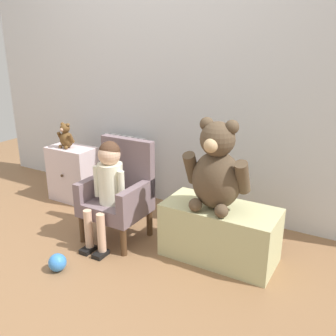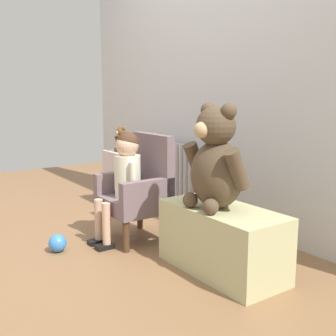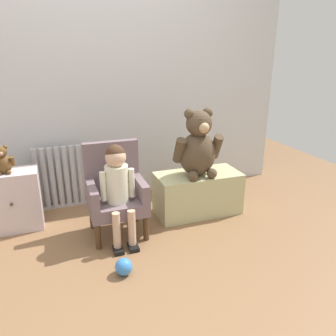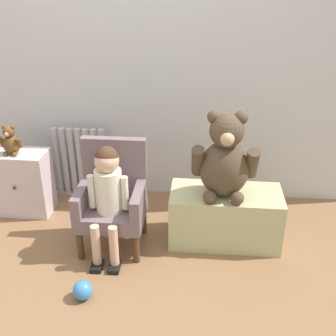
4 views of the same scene
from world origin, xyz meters
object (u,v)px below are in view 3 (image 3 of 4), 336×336
at_px(child_armchair, 115,191).
at_px(low_bench, 198,193).
at_px(radiator, 60,178).
at_px(child_figure, 117,180).
at_px(large_teddy_bear, 198,147).
at_px(toy_ball, 124,267).
at_px(small_dresser, 13,200).
at_px(small_teddy_bear, 3,161).

relative_size(child_armchair, low_bench, 0.97).
bearing_deg(radiator, child_figure, -61.32).
relative_size(radiator, large_teddy_bear, 1.01).
xyz_separation_m(child_armchair, child_figure, (0.00, -0.11, 0.14)).
distance_m(low_bench, toy_ball, 1.04).
bearing_deg(low_bench, child_figure, -165.00).
bearing_deg(toy_ball, small_dresser, 127.98).
bearing_deg(child_armchair, radiator, 123.00).
xyz_separation_m(large_teddy_bear, small_teddy_bear, (-1.49, 0.24, -0.03)).
distance_m(large_teddy_bear, toy_ball, 1.14).
relative_size(radiator, child_armchair, 0.81).
bearing_deg(radiator, large_teddy_bear, -26.53).
distance_m(child_figure, small_teddy_bear, 0.88).
bearing_deg(large_teddy_bear, small_teddy_bear, 170.74).
relative_size(radiator, small_dresser, 1.18).
height_order(radiator, child_figure, child_figure).
xyz_separation_m(child_armchair, low_bench, (0.74, 0.08, -0.16)).
bearing_deg(low_bench, toy_ball, -141.45).
xyz_separation_m(radiator, small_dresser, (-0.37, -0.28, -0.04)).
distance_m(radiator, child_armchair, 0.72).
distance_m(radiator, small_dresser, 0.46).
distance_m(small_dresser, low_bench, 1.51).
distance_m(low_bench, small_teddy_bear, 1.58).
relative_size(small_teddy_bear, toy_ball, 1.94).
xyz_separation_m(child_figure, small_teddy_bear, (-0.78, 0.41, 0.10)).
distance_m(small_dresser, large_teddy_bear, 1.54).
height_order(child_figure, toy_ball, child_figure).
bearing_deg(small_teddy_bear, radiator, 38.46).
distance_m(child_armchair, low_bench, 0.76).
relative_size(radiator, small_teddy_bear, 2.62).
height_order(radiator, small_dresser, radiator).
relative_size(child_figure, toy_ball, 6.54).
height_order(small_teddy_bear, toy_ball, small_teddy_bear).
relative_size(small_dresser, large_teddy_bear, 0.85).
distance_m(radiator, large_teddy_bear, 1.27).
relative_size(child_figure, low_bench, 1.00).
relative_size(radiator, toy_ball, 5.09).
height_order(small_dresser, toy_ball, small_dresser).
xyz_separation_m(radiator, toy_ball, (0.32, -1.16, -0.23)).
xyz_separation_m(low_bench, large_teddy_bear, (-0.03, -0.03, 0.43)).
height_order(radiator, toy_ball, radiator).
distance_m(small_dresser, small_teddy_bear, 0.34).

